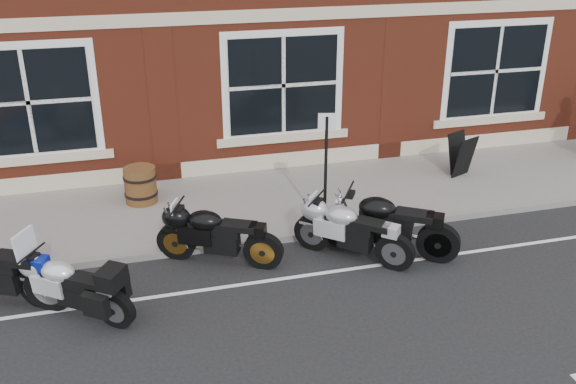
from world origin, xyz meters
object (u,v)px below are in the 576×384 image
(a_board_sign, at_px, (461,155))
(barrel_planter, at_px, (141,185))
(moto_naked_black, at_px, (388,221))
(parking_sign, at_px, (326,163))
(moto_sport_black, at_px, (217,233))
(moto_sport_silver, at_px, (351,229))
(moto_touring_silver, at_px, (71,283))

(a_board_sign, relative_size, barrel_planter, 1.25)
(moto_naked_black, bearing_deg, parking_sign, 70.97)
(a_board_sign, xyz_separation_m, parking_sign, (-3.58, -1.62, 0.77))
(a_board_sign, relative_size, parking_sign, 0.42)
(moto_sport_black, distance_m, moto_sport_silver, 2.19)
(moto_sport_black, distance_m, parking_sign, 2.24)
(moto_sport_silver, relative_size, parking_sign, 0.77)
(moto_naked_black, height_order, a_board_sign, moto_naked_black)
(moto_sport_black, bearing_deg, parking_sign, -46.67)
(moto_touring_silver, distance_m, moto_sport_silver, 4.39)
(moto_sport_black, xyz_separation_m, a_board_sign, (5.59, 2.19, 0.02))
(moto_touring_silver, relative_size, barrel_planter, 2.30)
(moto_sport_silver, bearing_deg, moto_naked_black, -47.64)
(moto_naked_black, xyz_separation_m, barrel_planter, (-3.84, 2.94, -0.12))
(moto_sport_black, xyz_separation_m, barrel_planter, (-1.06, 2.51, -0.07))
(moto_sport_black, bearing_deg, moto_naked_black, -71.24)
(moto_sport_black, relative_size, a_board_sign, 2.18)
(moto_sport_silver, height_order, barrel_planter, moto_sport_silver)
(parking_sign, bearing_deg, moto_sport_silver, -68.41)
(moto_touring_silver, height_order, parking_sign, parking_sign)
(moto_sport_black, height_order, parking_sign, parking_sign)
(moto_sport_black, relative_size, moto_naked_black, 0.97)
(moto_naked_black, relative_size, a_board_sign, 2.25)
(a_board_sign, bearing_deg, barrel_planter, 154.16)
(moto_naked_black, xyz_separation_m, a_board_sign, (2.81, 2.62, -0.03))
(parking_sign, bearing_deg, moto_touring_silver, -146.29)
(moto_sport_silver, bearing_deg, a_board_sign, -9.74)
(moto_sport_silver, height_order, moto_naked_black, moto_naked_black)
(moto_touring_silver, bearing_deg, moto_sport_black, -30.01)
(moto_sport_black, bearing_deg, barrel_planter, 50.53)
(moto_touring_silver, height_order, moto_sport_silver, moto_touring_silver)
(moto_naked_black, distance_m, parking_sign, 1.46)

